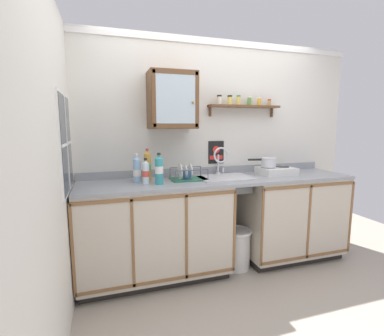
% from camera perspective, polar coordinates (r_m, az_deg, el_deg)
% --- Properties ---
extents(floor, '(5.88, 5.88, 0.00)m').
position_cam_1_polar(floor, '(2.93, 8.98, -22.50)').
color(floor, '#9E9384').
rests_on(floor, ground).
extents(back_wall, '(3.48, 0.07, 2.43)m').
position_cam_1_polar(back_wall, '(3.20, 3.61, 3.44)').
color(back_wall, silver).
rests_on(back_wall, ground).
extents(side_wall_left, '(0.05, 3.51, 2.43)m').
position_cam_1_polar(side_wall_left, '(2.04, -26.19, -0.67)').
color(side_wall_left, silver).
rests_on(side_wall_left, ground).
extents(lower_cabinet_run, '(1.45, 0.63, 0.94)m').
position_cam_1_polar(lower_cabinet_run, '(2.87, -7.60, -12.63)').
color(lower_cabinet_run, black).
rests_on(lower_cabinet_run, ground).
extents(lower_cabinet_run_right, '(1.13, 0.63, 0.94)m').
position_cam_1_polar(lower_cabinet_run_right, '(3.48, 19.12, -9.22)').
color(lower_cabinet_run_right, black).
rests_on(lower_cabinet_run_right, ground).
extents(countertop, '(2.84, 0.65, 0.03)m').
position_cam_1_polar(countertop, '(2.93, 5.90, -2.39)').
color(countertop, gray).
rests_on(countertop, lower_cabinet_run).
extents(backsplash, '(2.84, 0.02, 0.08)m').
position_cam_1_polar(backsplash, '(3.20, 3.79, -0.46)').
color(backsplash, gray).
rests_on(backsplash, countertop).
extents(sink, '(0.55, 0.46, 0.45)m').
position_cam_1_polar(sink, '(2.99, 6.47, -2.45)').
color(sink, silver).
rests_on(sink, countertop).
extents(hot_plate_stove, '(0.38, 0.30, 0.08)m').
position_cam_1_polar(hot_plate_stove, '(3.28, 16.61, -0.55)').
color(hot_plate_stove, silver).
rests_on(hot_plate_stove, countertop).
extents(saucepan, '(0.31, 0.17, 0.10)m').
position_cam_1_polar(saucepan, '(3.24, 15.07, 1.16)').
color(saucepan, silver).
rests_on(saucepan, hot_plate_stove).
extents(bottle_water_blue_0, '(0.07, 0.07, 0.28)m').
position_cam_1_polar(bottle_water_blue_0, '(2.74, -11.03, -0.38)').
color(bottle_water_blue_0, '#8CB7E0').
rests_on(bottle_water_blue_0, countertop).
extents(bottle_water_clear_1, '(0.07, 0.07, 0.25)m').
position_cam_1_polar(bottle_water_clear_1, '(2.65, -9.29, -0.88)').
color(bottle_water_clear_1, silver).
rests_on(bottle_water_clear_1, countertop).
extents(bottle_detergent_teal_2, '(0.08, 0.08, 0.29)m').
position_cam_1_polar(bottle_detergent_teal_2, '(2.62, -6.65, -0.35)').
color(bottle_detergent_teal_2, teal).
rests_on(bottle_detergent_teal_2, countertop).
extents(bottle_juice_amber_3, '(0.07, 0.07, 0.32)m').
position_cam_1_polar(bottle_juice_amber_3, '(2.77, -8.93, 0.37)').
color(bottle_juice_amber_3, gold).
rests_on(bottle_juice_amber_3, countertop).
extents(dish_rack, '(0.36, 0.24, 0.17)m').
position_cam_1_polar(dish_rack, '(2.84, -0.93, -1.68)').
color(dish_rack, '#26664C').
rests_on(dish_rack, countertop).
extents(mug, '(0.09, 0.12, 0.09)m').
position_cam_1_polar(mug, '(2.86, -0.91, -1.39)').
color(mug, '#3F6699').
rests_on(mug, countertop).
extents(wall_cabinet, '(0.47, 0.33, 0.55)m').
position_cam_1_polar(wall_cabinet, '(2.88, -4.03, 13.42)').
color(wall_cabinet, brown).
extents(spice_shelf, '(0.83, 0.14, 0.23)m').
position_cam_1_polar(spice_shelf, '(3.26, 10.32, 12.40)').
color(spice_shelf, brown).
extents(warning_sign, '(0.18, 0.01, 0.25)m').
position_cam_1_polar(warning_sign, '(3.20, 4.86, 3.13)').
color(warning_sign, black).
extents(window, '(0.03, 0.65, 0.80)m').
position_cam_1_polar(window, '(2.47, -24.18, 4.48)').
color(window, '#262D38').
extents(trash_bin, '(0.32, 0.32, 0.42)m').
position_cam_1_polar(trash_bin, '(3.17, 8.93, -15.56)').
color(trash_bin, silver).
rests_on(trash_bin, ground).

